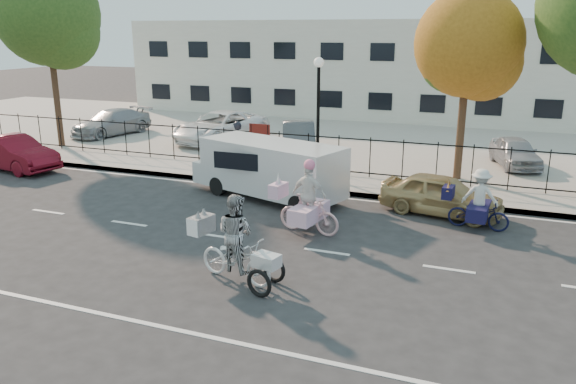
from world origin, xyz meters
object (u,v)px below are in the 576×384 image
at_px(white_van, 269,168).
at_px(lot_car_a, 111,122).
at_px(zebra_trike, 236,248).
at_px(pedestrian, 238,145).
at_px(gold_sedan, 441,195).
at_px(lot_car_b, 220,127).
at_px(lot_car_d, 515,152).
at_px(red_sedan, 13,153).
at_px(lamppost, 318,96).
at_px(bull_bike, 478,205).
at_px(unicorn_bike, 308,206).
at_px(lot_car_c, 298,138).

relative_size(white_van, lot_car_a, 1.30).
xyz_separation_m(white_van, lot_car_a, (-11.98, 7.25, -0.26)).
height_order(zebra_trike, pedestrian, pedestrian).
relative_size(gold_sedan, lot_car_b, 0.70).
xyz_separation_m(lot_car_b, lot_car_d, (13.42, -0.43, -0.14)).
height_order(red_sedan, gold_sedan, red_sedan).
relative_size(gold_sedan, lot_car_a, 0.82).
relative_size(white_van, gold_sedan, 1.58).
distance_m(lot_car_a, lot_car_d, 19.57).
bearing_deg(lamppost, bull_bike, -31.27).
distance_m(zebra_trike, bull_bike, 7.32).
bearing_deg(zebra_trike, lamppost, 20.20).
distance_m(lamppost, zebra_trike, 9.48).
relative_size(red_sedan, lot_car_b, 0.79).
xyz_separation_m(lamppost, lot_car_a, (-12.67, 4.25, -2.32)).
bearing_deg(lot_car_a, lot_car_d, 12.22).
relative_size(bull_bike, pedestrian, 1.01).
relative_size(bull_bike, white_van, 0.33).
height_order(unicorn_bike, lot_car_d, unicorn_bike).
xyz_separation_m(lamppost, lot_car_c, (-2.09, 3.64, -2.30)).
relative_size(bull_bike, lot_car_c, 0.47).
bearing_deg(zebra_trike, lot_car_a, 59.11).
bearing_deg(lot_car_a, pedestrian, -12.21).
relative_size(pedestrian, lot_car_d, 0.54).
bearing_deg(red_sedan, white_van, -80.11).
xyz_separation_m(red_sedan, lot_car_a, (-0.89, 7.25, 0.11)).
relative_size(lot_car_c, lot_car_d, 1.17).
distance_m(white_van, lot_car_a, 14.01).
relative_size(lamppost, lot_car_c, 1.08).
bearing_deg(bull_bike, lamppost, 63.40).
distance_m(gold_sedan, lot_car_c, 9.35).
xyz_separation_m(zebra_trike, unicorn_bike, (0.47, 3.47, -0.00)).
distance_m(lot_car_c, lot_car_d, 9.02).
relative_size(unicorn_bike, lot_car_d, 0.61).
xyz_separation_m(pedestrian, lot_car_c, (1.19, 3.68, -0.27)).
bearing_deg(white_van, unicorn_bike, -31.55).
bearing_deg(lot_car_b, pedestrian, -40.53).
distance_m(gold_sedan, lot_car_a, 18.80).
bearing_deg(white_van, lot_car_b, 145.22).
relative_size(white_van, red_sedan, 1.39).
bearing_deg(red_sedan, lamppost, -65.82).
distance_m(white_van, pedestrian, 3.95).
bearing_deg(gold_sedan, lot_car_b, 68.54).
bearing_deg(unicorn_bike, lamppost, 24.63).
bearing_deg(lot_car_a, lot_car_b, 15.93).
bearing_deg(pedestrian, bull_bike, 137.67).
xyz_separation_m(zebra_trike, lot_car_a, (-13.78, 13.37, 0.02)).
xyz_separation_m(bull_bike, lot_car_d, (0.98, 7.80, 0.04)).
xyz_separation_m(white_van, lot_car_c, (-1.41, 6.64, -0.24)).
distance_m(red_sedan, gold_sedan, 16.60).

